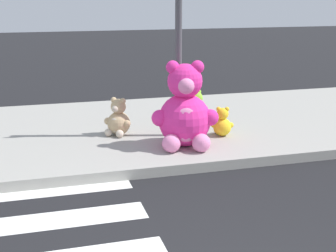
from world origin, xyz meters
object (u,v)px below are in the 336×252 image
object	(u,v)px
sign_pole	(179,32)
plush_pink_large	(185,113)
plush_yellow	(222,124)
plush_lime	(195,110)
plush_tan	(118,120)

from	to	relation	value
sign_pole	plush_pink_large	world-z (taller)	sign_pole
plush_pink_large	plush_yellow	xyz separation A→B (m)	(0.78, 0.38, -0.33)
plush_yellow	plush_lime	xyz separation A→B (m)	(-0.20, 0.82, 0.05)
sign_pole	plush_yellow	size ratio (longest dim) A/B	6.51
plush_yellow	sign_pole	bearing A→B (deg)	163.71
plush_pink_large	plush_lime	xyz separation A→B (m)	(0.57, 1.20, -0.28)
plush_yellow	plush_pink_large	bearing A→B (deg)	-153.75
plush_pink_large	plush_lime	bearing A→B (deg)	64.62
plush_pink_large	plush_lime	size ratio (longest dim) A/B	2.11
plush_pink_large	plush_lime	distance (m)	1.36
sign_pole	plush_yellow	distance (m)	1.67
plush_tan	plush_yellow	distance (m)	1.73
plush_tan	plush_yellow	world-z (taller)	plush_tan
plush_yellow	plush_lime	distance (m)	0.85
sign_pole	plush_pink_large	bearing A→B (deg)	-96.91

